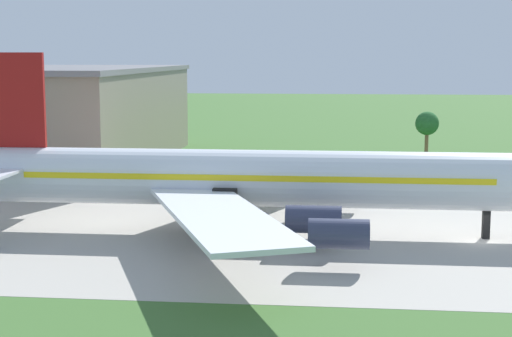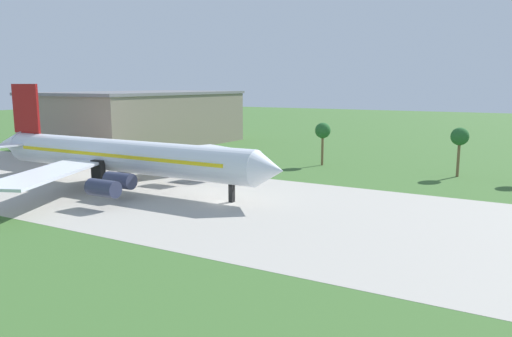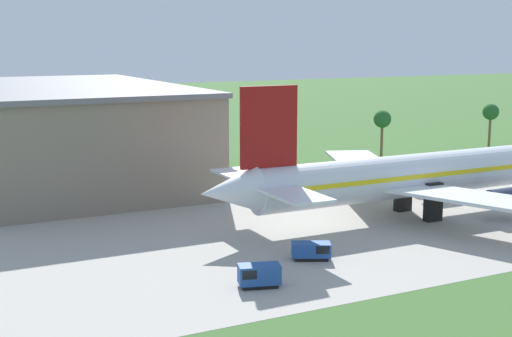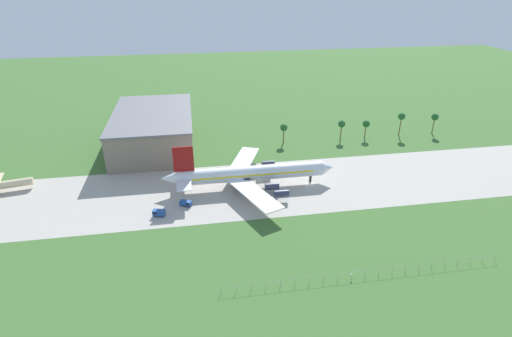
% 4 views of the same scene
% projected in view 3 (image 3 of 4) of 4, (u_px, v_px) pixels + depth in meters
% --- Properties ---
extents(jet_airliner, '(67.72, 56.43, 18.70)m').
position_uv_depth(jet_airliner, '(427.00, 174.00, 98.62)').
color(jet_airliner, silver).
rests_on(jet_airliner, ground_plane).
extents(baggage_tug, '(4.75, 3.69, 1.94)m').
position_uv_depth(baggage_tug, '(313.00, 250.00, 79.20)').
color(baggage_tug, black).
rests_on(baggage_tug, ground_plane).
extents(fuel_truck, '(4.53, 3.09, 2.31)m').
position_uv_depth(fuel_truck, '(258.00, 275.00, 70.38)').
color(fuel_truck, black).
rests_on(fuel_truck, ground_plane).
extents(terminal_building, '(36.72, 61.20, 16.43)m').
position_uv_depth(terminal_building, '(64.00, 132.00, 124.56)').
color(terminal_building, slate).
rests_on(terminal_building, ground_plane).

